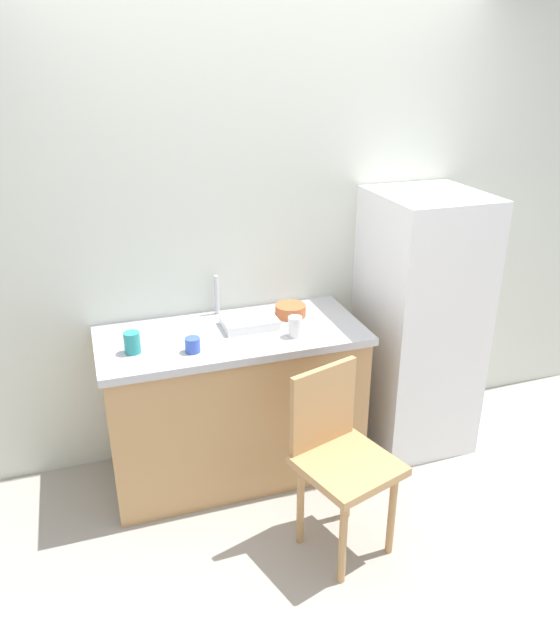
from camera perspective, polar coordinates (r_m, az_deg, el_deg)
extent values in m
plane|color=#9E998E|center=(3.21, 3.94, -19.14)|extent=(8.00, 8.00, 0.00)
cube|color=silver|center=(3.43, -1.81, 7.58)|extent=(4.80, 0.10, 2.45)
cube|color=tan|center=(3.39, -4.32, -7.91)|extent=(1.33, 0.60, 0.81)
cube|color=#B7B7BC|center=(3.19, -4.55, -1.38)|extent=(1.37, 0.64, 0.04)
cylinder|color=#B7B7BC|center=(3.36, -5.88, 2.33)|extent=(0.02, 0.02, 0.22)
cube|color=white|center=(3.61, 12.70, -0.27)|extent=(0.56, 0.61, 1.50)
cylinder|color=tan|center=(2.85, 5.83, -19.75)|extent=(0.04, 0.04, 0.45)
cylinder|color=tan|center=(3.01, 10.32, -17.23)|extent=(0.04, 0.04, 0.45)
cylinder|color=tan|center=(3.02, 1.91, -16.66)|extent=(0.04, 0.04, 0.45)
cylinder|color=tan|center=(3.17, 6.33, -14.50)|extent=(0.04, 0.04, 0.45)
cube|color=tan|center=(2.86, 6.32, -13.26)|extent=(0.50, 0.50, 0.04)
cube|color=tan|center=(2.85, 4.01, -7.95)|extent=(0.35, 0.14, 0.40)
cube|color=white|center=(3.22, -2.85, -0.20)|extent=(0.28, 0.20, 0.05)
cylinder|color=#B25B33|center=(3.34, 0.98, 0.90)|extent=(0.17, 0.17, 0.06)
cylinder|color=teal|center=(3.01, -13.53, -2.05)|extent=(0.08, 0.08, 0.11)
cylinder|color=blue|center=(2.97, -8.10, -2.30)|extent=(0.07, 0.07, 0.07)
cylinder|color=white|center=(3.10, 1.40, -0.61)|extent=(0.07, 0.07, 0.11)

